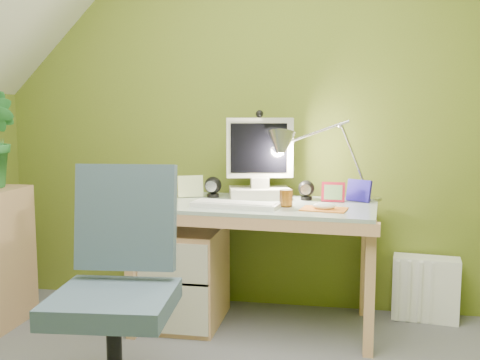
% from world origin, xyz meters
% --- Properties ---
extents(wall_back, '(3.20, 0.01, 2.40)m').
position_xyz_m(wall_back, '(0.00, 1.60, 1.20)').
color(wall_back, olive).
rests_on(wall_back, floor).
extents(desk, '(1.34, 0.74, 0.70)m').
position_xyz_m(desk, '(0.04, 1.22, 0.35)').
color(desk, tan).
rests_on(desk, floor).
extents(monitor, '(0.46, 0.33, 0.56)m').
position_xyz_m(monitor, '(0.04, 1.40, 0.98)').
color(monitor, '#B7B6A5').
rests_on(monitor, desk).
extents(speaker_left, '(0.11, 0.11, 0.12)m').
position_xyz_m(speaker_left, '(-0.23, 1.38, 0.76)').
color(speaker_left, black).
rests_on(speaker_left, desk).
extents(speaker_right, '(0.10, 0.10, 0.11)m').
position_xyz_m(speaker_right, '(0.31, 1.38, 0.75)').
color(speaker_right, black).
rests_on(speaker_right, desk).
extents(keyboard, '(0.47, 0.21, 0.02)m').
position_xyz_m(keyboard, '(-0.04, 1.08, 0.71)').
color(keyboard, white).
rests_on(keyboard, desk).
extents(mousepad, '(0.25, 0.19, 0.01)m').
position_xyz_m(mousepad, '(0.42, 1.08, 0.70)').
color(mousepad, orange).
rests_on(mousepad, desk).
extents(mouse, '(0.13, 0.09, 0.04)m').
position_xyz_m(mouse, '(0.42, 1.08, 0.72)').
color(mouse, white).
rests_on(mouse, mousepad).
extents(amber_tumbler, '(0.07, 0.07, 0.09)m').
position_xyz_m(amber_tumbler, '(0.22, 1.14, 0.74)').
color(amber_tumbler, brown).
rests_on(amber_tumbler, desk).
extents(candle_cluster, '(0.19, 0.18, 0.12)m').
position_xyz_m(candle_cluster, '(-0.56, 1.23, 0.76)').
color(candle_cluster, '#B3340F').
rests_on(candle_cluster, desk).
extents(photo_frame_red, '(0.13, 0.03, 0.11)m').
position_xyz_m(photo_frame_red, '(0.46, 1.34, 0.75)').
color(photo_frame_red, '#B8132C').
rests_on(photo_frame_red, desk).
extents(photo_frame_blue, '(0.13, 0.09, 0.12)m').
position_xyz_m(photo_frame_blue, '(0.60, 1.38, 0.76)').
color(photo_frame_blue, '#1F1596').
rests_on(photo_frame_blue, desk).
extents(photo_frame_green, '(0.14, 0.08, 0.13)m').
position_xyz_m(photo_frame_green, '(-0.36, 1.36, 0.76)').
color(photo_frame_green, beige).
rests_on(photo_frame_green, desk).
extents(desk_lamp, '(0.64, 0.36, 0.64)m').
position_xyz_m(desk_lamp, '(0.49, 1.40, 1.02)').
color(desk_lamp, '#ABAAAF').
rests_on(desk_lamp, desk).
extents(task_chair, '(0.57, 0.57, 0.94)m').
position_xyz_m(task_chair, '(-0.36, 0.22, 0.47)').
color(task_chair, '#394C5E').
rests_on(task_chair, floor).
extents(radiator, '(0.38, 0.19, 0.37)m').
position_xyz_m(radiator, '(0.99, 1.50, 0.18)').
color(radiator, white).
rests_on(radiator, floor).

